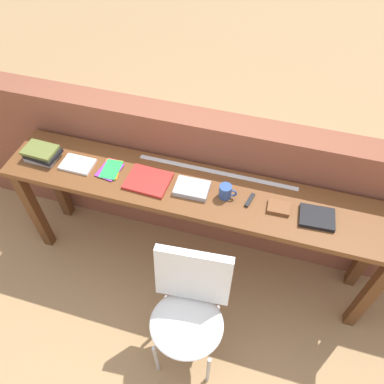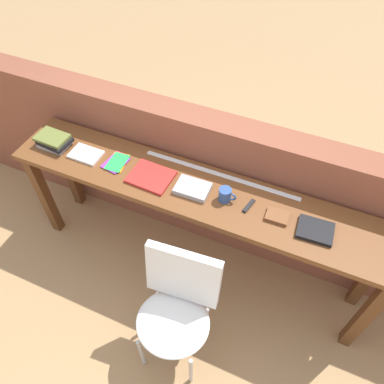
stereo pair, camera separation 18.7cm
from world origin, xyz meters
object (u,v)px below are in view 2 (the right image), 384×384
object	(u,v)px
mug	(225,195)
leather_journal_brown	(277,216)
pamphlet_pile_colourful	(117,162)
chair_white_moulded	(177,307)
book_stack_leftmost	(54,141)
magazine_cycling	(86,154)
book_repair_rightmost	(315,230)
book_open_centre	(151,177)
multitool_folded	(249,206)

from	to	relation	value
mug	leather_journal_brown	size ratio (longest dim) A/B	0.85
pamphlet_pile_colourful	mug	world-z (taller)	mug
chair_white_moulded	book_stack_leftmost	xyz separation A→B (m)	(-1.18, 0.58, 0.39)
magazine_cycling	book_repair_rightmost	bearing A→B (deg)	0.24
leather_journal_brown	book_stack_leftmost	bearing A→B (deg)	178.27
mug	leather_journal_brown	xyz separation A→B (m)	(0.32, -0.01, -0.03)
book_stack_leftmost	pamphlet_pile_colourful	xyz separation A→B (m)	(0.47, 0.02, -0.03)
magazine_cycling	book_open_centre	bearing A→B (deg)	-0.45
chair_white_moulded	book_open_centre	size ratio (longest dim) A/B	3.32
chair_white_moulded	multitool_folded	size ratio (longest dim) A/B	8.10
chair_white_moulded	book_open_centre	distance (m)	0.81
magazine_cycling	multitool_folded	bearing A→B (deg)	1.31
magazine_cycling	multitool_folded	size ratio (longest dim) A/B	1.89
multitool_folded	book_repair_rightmost	size ratio (longest dim) A/B	0.55
pamphlet_pile_colourful	mug	distance (m)	0.76
book_stack_leftmost	mug	distance (m)	1.24
book_stack_leftmost	book_open_centre	size ratio (longest dim) A/B	0.88
pamphlet_pile_colourful	multitool_folded	size ratio (longest dim) A/B	1.79
mug	book_repair_rightmost	world-z (taller)	mug
leather_journal_brown	book_repair_rightmost	bearing A→B (deg)	-5.01
mug	magazine_cycling	bearing A→B (deg)	-179.36
multitool_folded	leather_journal_brown	bearing A→B (deg)	-3.62
chair_white_moulded	book_repair_rightmost	distance (m)	0.91
chair_white_moulded	book_repair_rightmost	bearing A→B (deg)	43.70
book_stack_leftmost	multitool_folded	xyz separation A→B (m)	(1.39, 0.02, -0.03)
multitool_folded	leather_journal_brown	xyz separation A→B (m)	(0.17, -0.01, 0.00)
multitool_folded	leather_journal_brown	distance (m)	0.17
magazine_cycling	multitool_folded	world-z (taller)	magazine_cycling
pamphlet_pile_colourful	book_repair_rightmost	size ratio (longest dim) A/B	0.99
book_stack_leftmost	book_open_centre	world-z (taller)	book_stack_leftmost
chair_white_moulded	multitool_folded	xyz separation A→B (m)	(0.21, 0.60, 0.36)
multitool_folded	book_repair_rightmost	xyz separation A→B (m)	(0.40, -0.02, 0.00)
magazine_cycling	leather_journal_brown	distance (m)	1.31
chair_white_moulded	book_repair_rightmost	world-z (taller)	book_repair_rightmost
pamphlet_pile_colourful	book_open_centre	world-z (taller)	book_open_centre
magazine_cycling	pamphlet_pile_colourful	size ratio (longest dim) A/B	1.06
pamphlet_pile_colourful	book_stack_leftmost	bearing A→B (deg)	-177.23
chair_white_moulded	pamphlet_pile_colourful	xyz separation A→B (m)	(-0.71, 0.61, 0.36)
mug	book_open_centre	bearing A→B (deg)	-177.78
chair_white_moulded	magazine_cycling	distance (m)	1.15
mug	book_repair_rightmost	bearing A→B (deg)	-1.85
pamphlet_pile_colourful	multitool_folded	bearing A→B (deg)	-0.42
book_stack_leftmost	mug	bearing A→B (deg)	0.50
leather_journal_brown	multitool_folded	bearing A→B (deg)	174.46
multitool_folded	book_stack_leftmost	bearing A→B (deg)	-179.33
mug	book_repair_rightmost	size ratio (longest dim) A/B	0.55
book_repair_rightmost	mug	bearing A→B (deg)	174.90
chair_white_moulded	mug	distance (m)	0.72
book_stack_leftmost	pamphlet_pile_colourful	distance (m)	0.48
book_open_centre	leather_journal_brown	bearing A→B (deg)	3.45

